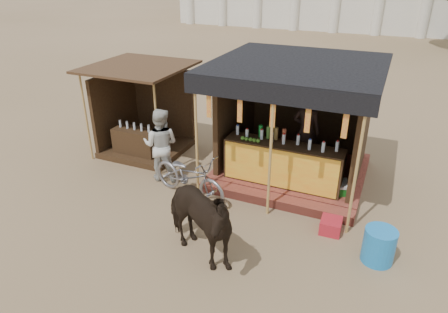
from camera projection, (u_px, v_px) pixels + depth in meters
ground at (189, 245)px, 7.36m from camera, size 120.00×120.00×0.00m
main_stall at (294, 137)px, 9.32m from camera, size 3.60×3.61×2.78m
secondary_stall at (141, 120)px, 10.80m from camera, size 2.40×2.40×2.38m
cow at (196, 221)px, 6.69m from camera, size 2.05×1.52×1.58m
motorbike at (189, 176)px, 8.66m from camera, size 2.08×1.17×1.03m
bystander at (161, 145)px, 9.27m from camera, size 0.99×0.85×1.75m
blue_barrel at (379, 246)px, 6.84m from camera, size 0.68×0.68×0.63m
red_crate at (331, 226)px, 7.67m from camera, size 0.40×0.44×0.27m
cooler at (333, 191)px, 8.63m from camera, size 0.76×0.64×0.46m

